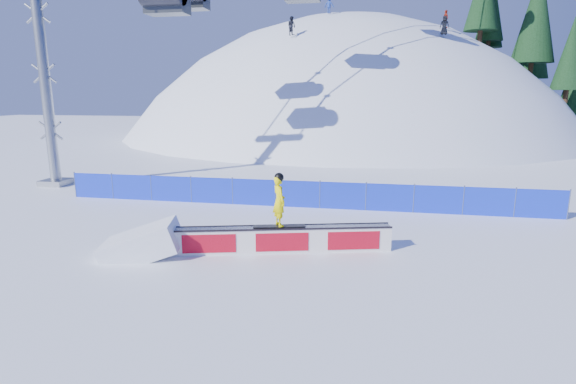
# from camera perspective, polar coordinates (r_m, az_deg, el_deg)

# --- Properties ---
(ground) EXTENTS (160.00, 160.00, 0.00)m
(ground) POSITION_cam_1_polar(r_m,az_deg,el_deg) (15.81, -1.49, -5.90)
(ground) COLOR white
(ground) RESTS_ON ground
(snow_hill) EXTENTS (64.00, 64.00, 64.00)m
(snow_hill) POSITION_cam_1_polar(r_m,az_deg,el_deg) (61.23, 6.97, -9.73)
(snow_hill) COLOR white
(snow_hill) RESTS_ON ground
(treeline) EXTENTS (22.64, 12.35, 20.29)m
(treeline) POSITION_cam_1_polar(r_m,az_deg,el_deg) (59.27, 31.42, 14.81)
(treeline) COLOR #342214
(treeline) RESTS_ON ground
(safety_fence) EXTENTS (22.05, 0.05, 1.30)m
(safety_fence) POSITION_cam_1_polar(r_m,az_deg,el_deg) (19.91, 1.21, -0.25)
(safety_fence) COLOR #122CCF
(safety_fence) RESTS_ON ground
(rail_box) EXTENTS (6.91, 2.23, 0.84)m
(rail_box) POSITION_cam_1_polar(r_m,az_deg,el_deg) (14.39, -0.80, -6.02)
(rail_box) COLOR white
(rail_box) RESTS_ON ground
(snow_ramp) EXTENTS (2.74, 2.09, 1.52)m
(snow_ramp) POSITION_cam_1_polar(r_m,az_deg,el_deg) (14.96, -17.96, -7.60)
(snow_ramp) COLOR white
(snow_ramp) RESTS_ON ground
(snowboarder) EXTENTS (1.68, 0.70, 1.73)m
(snowboarder) POSITION_cam_1_polar(r_m,az_deg,el_deg) (14.04, -1.13, -1.08)
(snowboarder) COLOR black
(snowboarder) RESTS_ON rail_box
(distant_skiers) EXTENTS (14.85, 8.32, 4.67)m
(distant_skiers) POSITION_cam_1_polar(r_m,az_deg,el_deg) (46.64, 9.96, 21.06)
(distant_skiers) COLOR black
(distant_skiers) RESTS_ON ground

